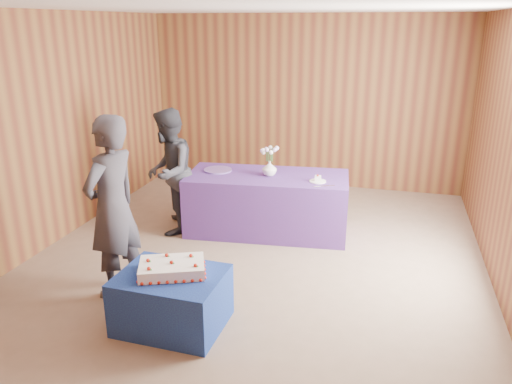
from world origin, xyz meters
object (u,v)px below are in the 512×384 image
at_px(serving_table, 267,203).
at_px(guest_left, 112,208).
at_px(cake_table, 172,300).
at_px(guest_right, 169,172).
at_px(sheet_cake, 172,268).
at_px(vase, 269,168).

height_order(serving_table, guest_left, guest_left).
height_order(cake_table, guest_right, guest_right).
distance_m(cake_table, sheet_cake, 0.30).
bearing_deg(cake_table, guest_right, 116.42).
relative_size(serving_table, sheet_cake, 2.94).
relative_size(cake_table, sheet_cake, 1.32).
bearing_deg(guest_right, guest_left, -7.51).
xyz_separation_m(vase, guest_right, (-1.22, -0.31, -0.05)).
xyz_separation_m(serving_table, guest_left, (-1.05, -1.88, 0.52)).
xyz_separation_m(cake_table, guest_left, (-0.76, 0.41, 0.64)).
distance_m(vase, guest_left, 2.16).
relative_size(cake_table, guest_left, 0.50).
height_order(vase, guest_left, guest_left).
bearing_deg(cake_table, guest_left, 153.58).
height_order(serving_table, guest_right, guest_right).
xyz_separation_m(sheet_cake, guest_right, (-0.91, 1.94, 0.24)).
bearing_deg(guest_left, vase, 161.09).
distance_m(cake_table, guest_left, 1.08).
distance_m(cake_table, serving_table, 2.31).
relative_size(sheet_cake, vase, 3.68).
height_order(cake_table, vase, vase).
distance_m(vase, guest_right, 1.26).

